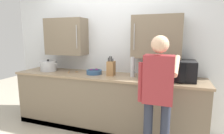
# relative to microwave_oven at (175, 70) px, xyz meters

# --- Properties ---
(back_wall_tiled) EXTENTS (3.99, 0.44, 2.85)m
(back_wall_tiled) POSITION_rel_microwave_oven_xyz_m (-1.11, 0.28, 0.37)
(back_wall_tiled) COLOR silver
(back_wall_tiled) RESTS_ON ground_plane
(counter_unit) EXTENTS (3.19, 0.65, 0.94)m
(counter_unit) POSITION_rel_microwave_oven_xyz_m (-1.11, -0.04, -0.62)
(counter_unit) COLOR #756651
(counter_unit) RESTS_ON ground_plane
(microwave_oven) EXTENTS (0.52, 0.45, 0.29)m
(microwave_oven) POSITION_rel_microwave_oven_xyz_m (0.00, 0.00, 0.00)
(microwave_oven) COLOR black
(microwave_oven) RESTS_ON counter_unit
(stock_pot) EXTENTS (0.39, 0.30, 0.22)m
(stock_pot) POSITION_rel_microwave_oven_xyz_m (-2.22, -0.05, -0.05)
(stock_pot) COLOR #B7BABF
(stock_pot) RESTS_ON counter_unit
(fruit_bowl) EXTENTS (0.26, 0.26, 0.10)m
(fruit_bowl) POSITION_rel_microwave_oven_xyz_m (-1.30, -0.03, -0.10)
(fruit_bowl) COLOR #335684
(fruit_bowl) RESTS_ON counter_unit
(thermos_flask) EXTENTS (0.07, 0.07, 0.32)m
(thermos_flask) POSITION_rel_microwave_oven_xyz_m (-0.64, -0.02, 0.02)
(thermos_flask) COLOR #B7BABF
(thermos_flask) RESTS_ON counter_unit
(knife_block) EXTENTS (0.11, 0.15, 0.32)m
(knife_block) POSITION_rel_microwave_oven_xyz_m (-0.99, -0.03, -0.03)
(knife_block) COLOR #A37547
(knife_block) RESTS_ON counter_unit
(wooden_spoon) EXTENTS (0.22, 0.20, 0.02)m
(wooden_spoon) POSITION_rel_microwave_oven_xyz_m (-1.73, -0.02, -0.14)
(wooden_spoon) COLOR tan
(wooden_spoon) RESTS_ON counter_unit
(person_figure) EXTENTS (0.47, 0.51, 1.59)m
(person_figure) POSITION_rel_microwave_oven_xyz_m (-0.18, -0.69, -0.14)
(person_figure) COLOR #282D3D
(person_figure) RESTS_ON ground_plane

